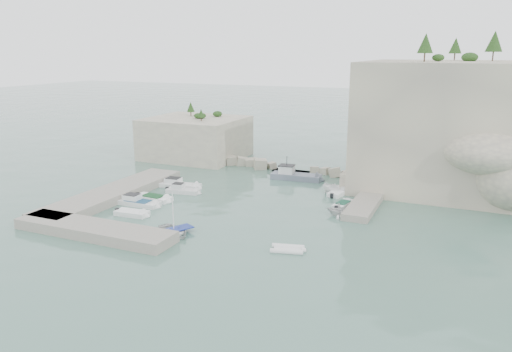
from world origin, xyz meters
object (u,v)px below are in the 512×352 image
at_px(motorboat_b, 183,193).
at_px(motorboat_e, 132,215).
at_px(motorboat_d, 138,205).
at_px(inflatable_dinghy, 287,251).
at_px(tender_east_a, 340,216).
at_px(motorboat_a, 179,187).
at_px(motorboat_c, 153,200).
at_px(tender_east_d, 338,194).
at_px(tender_east_c, 340,194).
at_px(tender_east_b, 343,207).
at_px(rowboat, 174,234).
at_px(work_boat, 296,180).

relative_size(motorboat_b, motorboat_e, 1.14).
height_order(motorboat_d, motorboat_e, motorboat_d).
relative_size(inflatable_dinghy, tender_east_a, 1.08).
relative_size(motorboat_a, inflatable_dinghy, 1.95).
distance_m(motorboat_c, tender_east_d, 24.05).
bearing_deg(inflatable_dinghy, motorboat_b, 133.11).
relative_size(motorboat_b, tender_east_a, 1.55).
bearing_deg(motorboat_c, inflatable_dinghy, -17.40).
distance_m(motorboat_a, motorboat_d, 9.05).
bearing_deg(tender_east_c, tender_east_b, -149.51).
distance_m(motorboat_e, rowboat, 8.35).
xyz_separation_m(motorboat_e, rowboat, (7.72, -3.19, 0.00)).
bearing_deg(motorboat_b, motorboat_c, -119.93).
distance_m(motorboat_a, inflatable_dinghy, 26.33).
distance_m(motorboat_a, tender_east_b, 22.95).
height_order(motorboat_d, tender_east_b, motorboat_d).
relative_size(rowboat, work_boat, 0.56).
xyz_separation_m(motorboat_b, work_boat, (11.40, 12.81, 0.00)).
bearing_deg(motorboat_e, inflatable_dinghy, -11.37).
bearing_deg(rowboat, motorboat_e, 94.79).
bearing_deg(tender_east_b, motorboat_a, 101.06).
distance_m(tender_east_c, work_boat, 9.26).
bearing_deg(motorboat_b, motorboat_d, -115.93).
height_order(inflatable_dinghy, tender_east_d, tender_east_d).
bearing_deg(inflatable_dinghy, motorboat_d, 150.90).
xyz_separation_m(tender_east_b, work_boat, (-9.57, 10.17, 0.00)).
relative_size(motorboat_c, motorboat_d, 0.86).
bearing_deg(inflatable_dinghy, work_boat, 94.17).
bearing_deg(tender_east_b, motorboat_d, 122.26).
xyz_separation_m(rowboat, tender_east_d, (11.63, 21.53, 0.00)).
bearing_deg(rowboat, work_boat, 18.42).
bearing_deg(motorboat_c, motorboat_d, -95.72).
xyz_separation_m(rowboat, inflatable_dinghy, (12.25, 0.59, 0.00)).
bearing_deg(motorboat_e, tender_east_c, 38.86).
bearing_deg(motorboat_d, tender_east_c, 34.50).
xyz_separation_m(tender_east_d, work_boat, (-7.55, 4.80, 0.00)).
xyz_separation_m(motorboat_c, tender_east_c, (20.93, 12.18, 0.00)).
distance_m(motorboat_c, tender_east_c, 24.22).
bearing_deg(tender_east_a, motorboat_b, 91.27).
xyz_separation_m(motorboat_a, work_boat, (13.37, 10.59, 0.00)).
bearing_deg(work_boat, motorboat_e, -121.86).
height_order(motorboat_c, rowboat, rowboat).
bearing_deg(motorboat_b, tender_east_b, -1.10).
relative_size(tender_east_b, tender_east_c, 0.83).
bearing_deg(tender_east_a, tender_east_d, 19.50).
xyz_separation_m(motorboat_d, rowboat, (9.48, -6.68, 0.00)).
xyz_separation_m(motorboat_b, tender_east_a, (21.47, -0.87, 0.00)).
height_order(tender_east_a, work_boat, work_boat).
height_order(motorboat_b, work_boat, work_boat).
relative_size(motorboat_b, tender_east_d, 1.20).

